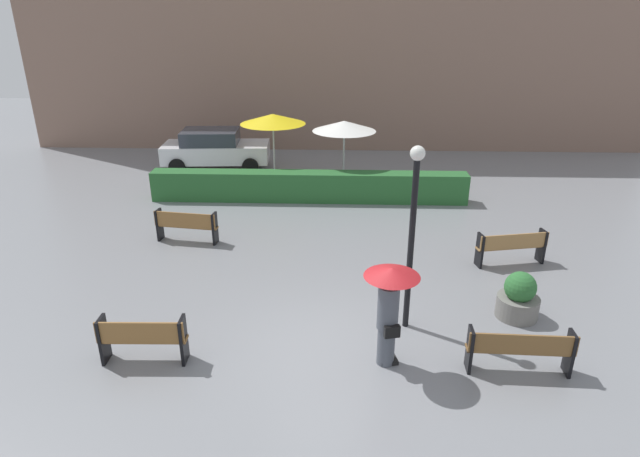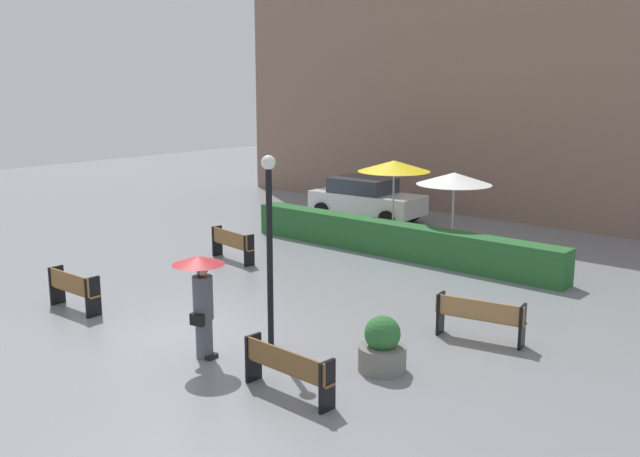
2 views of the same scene
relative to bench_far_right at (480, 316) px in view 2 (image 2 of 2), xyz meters
The scene contains 13 objects.
ground_plane 5.83m from the bench_far_right, 140.18° to the right, with size 60.00×60.00×0.00m, color gray.
bench_far_right is the anchor object (origin of this frame).
bench_near_right 4.52m from the bench_far_right, 104.63° to the right, with size 1.86×0.40×0.84m.
bench_far_left 8.64m from the bench_far_right, behind, with size 1.77×0.56×0.89m.
bench_near_left 8.99m from the bench_far_right, 151.31° to the right, with size 1.59×0.41×0.90m.
pedestrian_with_umbrella 5.51m from the bench_far_right, 129.39° to the right, with size 0.97×0.97×2.00m.
planter_pot 2.55m from the bench_far_right, 103.28° to the right, with size 0.87×0.87×1.03m.
lamp_post 4.53m from the bench_far_right, 135.43° to the right, with size 0.28×0.28×3.76m.
patio_umbrella_yellow 9.56m from the bench_far_right, 136.06° to the left, with size 2.34×2.34×2.58m.
patio_umbrella_white 7.51m from the bench_far_right, 125.21° to the left, with size 2.22×2.22×2.46m.
hedge_strip 7.13m from the bench_far_right, 138.99° to the left, with size 10.57×0.70×0.99m, color #28602D.
building_facade 14.14m from the bench_far_right, 109.97° to the left, with size 28.00×1.20×11.87m, color #846656.
parked_car 12.66m from the bench_far_right, 137.89° to the left, with size 4.31×2.20×1.57m.
Camera 2 is at (11.02, -8.64, 5.16)m, focal length 40.28 mm.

